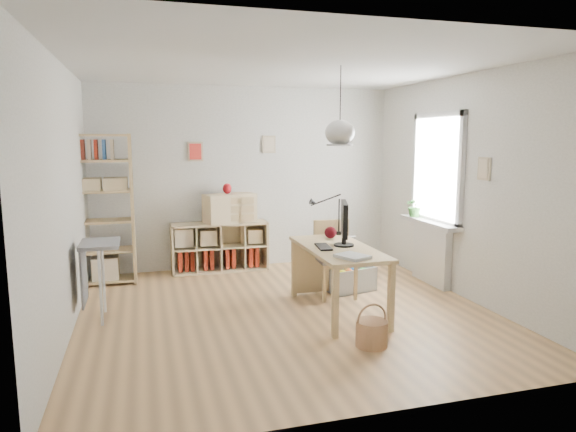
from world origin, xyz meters
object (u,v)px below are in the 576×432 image
object	(u,v)px
tall_bookshelf	(102,203)
drawer_chest	(230,208)
desk	(338,255)
storage_chest	(346,273)
cube_shelf	(218,250)
monitor	(344,221)
chair	(334,253)

from	to	relation	value
tall_bookshelf	drawer_chest	xyz separation A→B (m)	(1.74, 0.24, -0.16)
desk	drawer_chest	distance (m)	2.36
tall_bookshelf	storage_chest	distance (m)	3.35
storage_chest	tall_bookshelf	bearing A→B (deg)	146.93
cube_shelf	monitor	bearing A→B (deg)	-63.27
desk	monitor	world-z (taller)	monitor
desk	storage_chest	world-z (taller)	desk
storage_chest	chair	bearing A→B (deg)	-153.70
cube_shelf	monitor	xyz separation A→B (m)	(1.10, -2.19, 0.73)
cube_shelf	storage_chest	world-z (taller)	cube_shelf
desk	drawer_chest	bearing A→B (deg)	111.05
chair	storage_chest	bearing A→B (deg)	43.20
storage_chest	drawer_chest	xyz separation A→B (m)	(-1.29, 1.37, 0.72)
chair	drawer_chest	xyz separation A→B (m)	(-1.04, 1.57, 0.40)
desk	monitor	bearing A→B (deg)	24.45
desk	storage_chest	size ratio (longest dim) A/B	1.89
chair	monitor	size ratio (longest dim) A/B	1.69
cube_shelf	drawer_chest	size ratio (longest dim) A/B	1.91
tall_bookshelf	chair	world-z (taller)	tall_bookshelf
storage_chest	drawer_chest	bearing A→B (deg)	120.60
chair	drawer_chest	bearing A→B (deg)	127.67
cube_shelf	desk	bearing A→B (deg)	-65.39
desk	chair	distance (m)	0.66
storage_chest	monitor	world-z (taller)	monitor
cube_shelf	storage_chest	bearing A→B (deg)	-43.88
desk	tall_bookshelf	size ratio (longest dim) A/B	0.75
cube_shelf	tall_bookshelf	world-z (taller)	tall_bookshelf
chair	cube_shelf	bearing A→B (deg)	131.27
cube_shelf	monitor	size ratio (longest dim) A/B	2.54
tall_bookshelf	desk	bearing A→B (deg)	-37.01
monitor	storage_chest	bearing A→B (deg)	84.44
tall_bookshelf	chair	size ratio (longest dim) A/B	2.15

